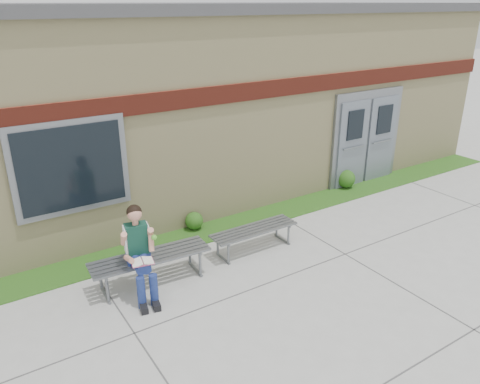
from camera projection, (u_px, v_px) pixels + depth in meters
ground at (322, 284)px, 7.55m from camera, size 80.00×80.00×0.00m
grass_strip at (236, 224)px, 9.57m from camera, size 16.00×0.80×0.02m
school_building at (161, 96)px, 11.41m from camera, size 16.20×6.22×4.20m
bench_left at (151, 262)px, 7.46m from camera, size 1.94×0.65×0.50m
bench_right at (254, 233)px, 8.48m from camera, size 1.65×0.46×0.43m
girl at (140, 251)px, 7.03m from camera, size 0.52×0.90×1.45m
shrub_mid at (194, 221)px, 9.27m from camera, size 0.36×0.36×0.36m
shrub_east at (346, 179)px, 11.35m from camera, size 0.44×0.44×0.44m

